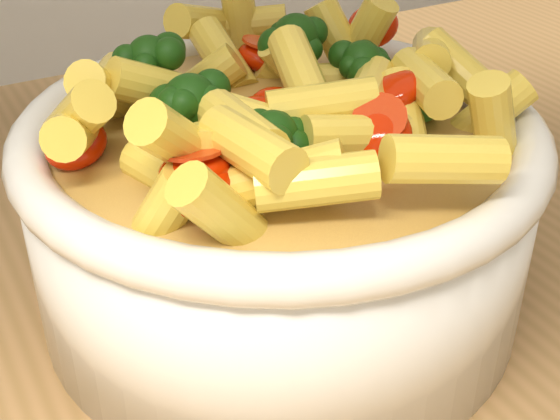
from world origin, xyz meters
TOP-DOWN VIEW (x-y plane):
  - table at (0.00, 0.00)m, footprint 1.20×0.80m
  - serving_bowl at (-0.09, 0.01)m, footprint 0.27×0.27m
  - pasta_salad at (-0.09, 0.01)m, footprint 0.22×0.22m

SIDE VIEW (x-z plane):
  - table at x=0.00m, z-range 0.35..1.25m
  - serving_bowl at x=-0.09m, z-range 0.90..1.02m
  - pasta_salad at x=-0.09m, z-range 1.01..1.06m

